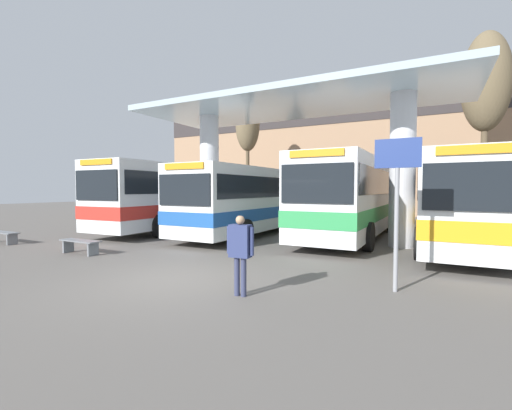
% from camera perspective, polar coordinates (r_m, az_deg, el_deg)
% --- Properties ---
extents(ground_plane, '(100.00, 100.00, 0.00)m').
position_cam_1_polar(ground_plane, '(8.49, -13.29, -12.00)').
color(ground_plane, '#605B56').
extents(townhouse_backdrop, '(40.00, 0.58, 10.13)m').
position_cam_1_polar(townhouse_backdrop, '(30.13, 17.40, 9.70)').
color(townhouse_backdrop, '#9E7A5B').
rests_on(townhouse_backdrop, ground_plane).
extents(station_canopy, '(13.63, 5.34, 5.88)m').
position_cam_1_polar(station_canopy, '(14.92, 6.16, 12.69)').
color(station_canopy, silver).
rests_on(station_canopy, ground_plane).
extents(transit_bus_left_bay, '(3.08, 11.96, 3.34)m').
position_cam_1_polar(transit_bus_left_bay, '(19.19, -11.31, 1.80)').
color(transit_bus_left_bay, white).
rests_on(transit_bus_left_bay, ground_plane).
extents(transit_bus_center_bay, '(2.79, 11.24, 3.08)m').
position_cam_1_polar(transit_bus_center_bay, '(16.86, 0.42, 1.24)').
color(transit_bus_center_bay, white).
rests_on(transit_bus_center_bay, ground_plane).
extents(transit_bus_right_bay, '(2.82, 10.41, 3.38)m').
position_cam_1_polar(transit_bus_right_bay, '(15.64, 15.90, 1.60)').
color(transit_bus_right_bay, silver).
rests_on(transit_bus_right_bay, ground_plane).
extents(transit_bus_far_right_bay, '(2.74, 10.36, 3.20)m').
position_cam_1_polar(transit_bus_far_right_bay, '(14.57, 30.96, 0.89)').
color(transit_bus_far_right_bay, white).
rests_on(transit_bus_far_right_bay, ground_plane).
extents(waiting_bench_near_pillar, '(1.58, 0.44, 0.46)m').
position_cam_1_polar(waiting_bench_near_pillar, '(12.74, -27.24, -5.77)').
color(waiting_bench_near_pillar, slate).
rests_on(waiting_bench_near_pillar, ground_plane).
extents(waiting_bench_mid_platform, '(1.76, 0.44, 0.46)m').
position_cam_1_polar(waiting_bench_mid_platform, '(16.84, -36.64, -3.99)').
color(waiting_bench_mid_platform, slate).
rests_on(waiting_bench_mid_platform, ground_plane).
extents(info_sign_platform, '(0.90, 0.09, 3.18)m').
position_cam_1_polar(info_sign_platform, '(7.63, 22.47, 3.32)').
color(info_sign_platform, gray).
rests_on(info_sign_platform, ground_plane).
extents(pedestrian_waiting, '(0.60, 0.26, 1.62)m').
position_cam_1_polar(pedestrian_waiting, '(6.86, -2.65, -7.02)').
color(pedestrian_waiting, '#333856').
rests_on(pedestrian_waiting, ground_plane).
extents(poplar_tree_behind_left, '(2.65, 2.65, 11.34)m').
position_cam_1_polar(poplar_tree_behind_left, '(25.15, 33.97, 16.45)').
color(poplar_tree_behind_left, brown).
rests_on(poplar_tree_behind_left, ground_plane).
extents(poplar_tree_behind_right, '(1.90, 1.90, 9.33)m').
position_cam_1_polar(poplar_tree_behind_right, '(27.67, -1.41, 12.99)').
color(poplar_tree_behind_right, brown).
rests_on(poplar_tree_behind_right, ground_plane).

